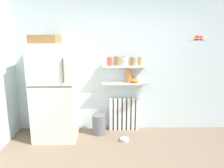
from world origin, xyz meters
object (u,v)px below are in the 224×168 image
shelf_bowl (135,80)px  hanging_fruit_basket (198,39)px  storage_jar_4 (140,61)px  vase (129,76)px  storage_jar_1 (117,61)px  pet_food_bowl (125,140)px  storage_jar_2 (125,61)px  trash_bin (99,124)px  radiator (124,114)px  refrigerator (55,90)px  storage_jar_0 (110,61)px  storage_jar_3 (133,61)px

shelf_bowl → hanging_fruit_basket: size_ratio=0.55×
storage_jar_4 → hanging_fruit_basket: 1.09m
vase → storage_jar_1: bearing=180.0°
shelf_bowl → pet_food_bowl: shelf_bowl is taller
storage_jar_2 → trash_bin: (-0.51, -0.16, -1.25)m
pet_food_bowl → storage_jar_4: bearing=55.9°
radiator → hanging_fruit_basket: 2.00m
storage_jar_2 → storage_jar_4: 0.30m
refrigerator → trash_bin: 1.09m
radiator → hanging_fruit_basket: size_ratio=1.95×
storage_jar_0 → vase: (0.38, -0.00, -0.30)m
storage_jar_3 → hanging_fruit_basket: (1.04, -0.46, 0.43)m
storage_jar_0 → hanging_fruit_basket: bearing=-17.0°
storage_jar_3 → trash_bin: 1.42m
trash_bin → pet_food_bowl: (0.49, -0.32, -0.17)m
radiator → trash_bin: 0.56m
storage_jar_3 → hanging_fruit_basket: 1.22m
pet_food_bowl → storage_jar_0: bearing=120.2°
storage_jar_0 → storage_jar_2: bearing=-0.0°
storage_jar_0 → vase: storage_jar_0 is taller
storage_jar_4 → refrigerator: bearing=-171.4°
shelf_bowl → trash_bin: (-0.71, -0.16, -0.86)m
storage_jar_1 → vase: 0.38m
vase → hanging_fruit_basket: hanging_fruit_basket is taller
storage_jar_3 → storage_jar_0: bearing=180.0°
radiator → storage_jar_4: storage_jar_4 is taller
storage_jar_1 → storage_jar_3: storage_jar_1 is taller
refrigerator → radiator: refrigerator is taller
radiator → shelf_bowl: shelf_bowl is taller
radiator → refrigerator: bearing=-168.2°
storage_jar_3 → vase: 0.31m
storage_jar_0 → pet_food_bowl: size_ratio=1.05×
storage_jar_2 → storage_jar_4: bearing=0.0°
storage_jar_2 → vase: (0.08, 0.00, -0.31)m
storage_jar_4 → pet_food_bowl: storage_jar_4 is taller
storage_jar_0 → trash_bin: (-0.22, -0.16, -1.24)m
vase → shelf_bowl: size_ratio=1.36×
storage_jar_4 → trash_bin: size_ratio=0.44×
storage_jar_2 → hanging_fruit_basket: bearing=-20.9°
radiator → storage_jar_4: (0.30, -0.03, 1.10)m
storage_jar_4 → trash_bin: storage_jar_4 is taller
pet_food_bowl → hanging_fruit_basket: size_ratio=0.49×
pet_food_bowl → hanging_fruit_basket: bearing=0.8°
trash_bin → pet_food_bowl: bearing=-32.7°
storage_jar_3 → trash_bin: size_ratio=0.45×
storage_jar_1 → refrigerator: bearing=-168.2°
storage_jar_0 → shelf_bowl: (0.49, -0.00, -0.38)m
storage_jar_3 → shelf_bowl: size_ratio=0.94×
refrigerator → trash_bin: (0.81, 0.09, -0.73)m
storage_jar_3 → storage_jar_4: size_ratio=1.03×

